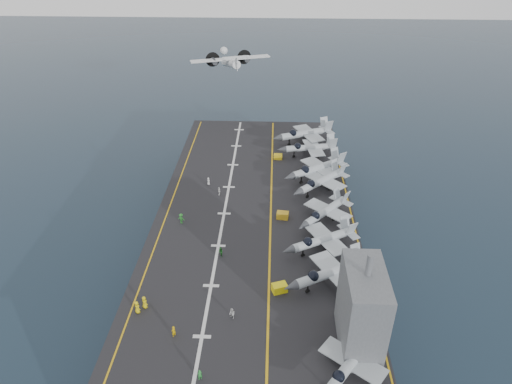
{
  "coord_description": "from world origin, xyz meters",
  "views": [
    {
      "loc": [
        3.17,
        -72.49,
        59.79
      ],
      "look_at": [
        0.0,
        4.0,
        13.0
      ],
      "focal_mm": 32.0,
      "sensor_mm": 36.0,
      "label": 1
    }
  ],
  "objects_px": {
    "tow_cart_a": "(279,288)",
    "fighter_jet_0": "(350,363)",
    "island_superstructure": "(363,301)",
    "transport_plane": "(231,63)"
  },
  "relations": [
    {
      "from": "fighter_jet_0",
      "to": "tow_cart_a",
      "type": "distance_m",
      "value": 16.92
    },
    {
      "from": "island_superstructure",
      "to": "tow_cart_a",
      "type": "height_order",
      "value": "island_superstructure"
    },
    {
      "from": "tow_cart_a",
      "to": "transport_plane",
      "type": "distance_m",
      "value": 75.01
    },
    {
      "from": "island_superstructure",
      "to": "tow_cart_a",
      "type": "bearing_deg",
      "value": 138.28
    },
    {
      "from": "island_superstructure",
      "to": "transport_plane",
      "type": "distance_m",
      "value": 85.45
    },
    {
      "from": "island_superstructure",
      "to": "transport_plane",
      "type": "xyz_separation_m",
      "value": [
        -23.93,
        81.74,
        6.95
      ]
    },
    {
      "from": "island_superstructure",
      "to": "tow_cart_a",
      "type": "xyz_separation_m",
      "value": [
        -10.38,
        9.26,
        -6.83
      ]
    },
    {
      "from": "fighter_jet_0",
      "to": "transport_plane",
      "type": "bearing_deg",
      "value": 104.31
    },
    {
      "from": "fighter_jet_0",
      "to": "transport_plane",
      "type": "xyz_separation_m",
      "value": [
        -22.17,
        86.95,
        12.24
      ]
    },
    {
      "from": "tow_cart_a",
      "to": "fighter_jet_0",
      "type": "bearing_deg",
      "value": -59.2
    }
  ]
}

